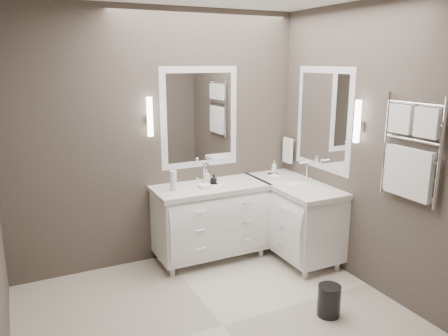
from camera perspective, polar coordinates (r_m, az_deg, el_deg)
name	(u,v)px	position (r m, az deg, el deg)	size (l,w,h in m)	color
floor	(222,326)	(3.89, -0.22, -19.96)	(3.20, 3.00, 0.01)	beige
wall_back	(160,139)	(4.70, -8.30, 3.81)	(3.20, 0.01, 2.70)	#473E38
wall_front	(364,241)	(2.15, 17.83, -9.02)	(3.20, 0.01, 2.70)	#473E38
wall_right	(379,151)	(4.26, 19.57, 2.12)	(0.01, 3.00, 2.70)	#473E38
vanity_back	(210,217)	(4.83, -1.78, -6.42)	(1.24, 0.59, 0.97)	white
vanity_right	(293,214)	(4.98, 9.06, -5.97)	(0.59, 1.24, 0.97)	white
mirror_back	(200,118)	(4.81, -3.18, 6.58)	(0.90, 0.02, 1.10)	white
mirror_right	(323,119)	(4.80, 12.82, 6.25)	(0.02, 0.90, 1.10)	white
sconce_back	(150,117)	(4.55, -9.65, 6.53)	(0.06, 0.06, 0.40)	white
sconce_right	(357,122)	(4.32, 17.01, 5.74)	(0.06, 0.06, 0.40)	white
towel_bar_corner	(288,150)	(5.29, 8.34, 2.35)	(0.03, 0.22, 0.30)	white
towel_ladder	(410,155)	(3.95, 23.16, 1.55)	(0.06, 0.58, 0.90)	white
waste_bin	(329,301)	(4.05, 13.54, -16.48)	(0.20, 0.20, 0.28)	black
amenity_tray_back	(210,184)	(4.73, -1.84, -2.07)	(0.14, 0.11, 0.02)	black
amenity_tray_right	(274,175)	(5.12, 6.53, -0.91)	(0.11, 0.14, 0.02)	black
water_bottle	(173,181)	(4.54, -6.66, -1.64)	(0.07, 0.07, 0.21)	silver
soap_bottle_a	(207,176)	(4.71, -2.28, -1.07)	(0.07, 0.07, 0.15)	white
soap_bottle_b	(214,179)	(4.70, -1.36, -1.42)	(0.08, 0.08, 0.10)	black
soap_bottle_c	(274,167)	(5.10, 6.56, 0.08)	(0.06, 0.06, 0.16)	white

